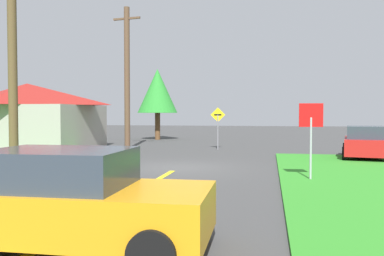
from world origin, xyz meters
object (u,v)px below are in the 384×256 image
at_px(utility_pole_mid, 127,77).
at_px(car_on_crossroad, 365,143).
at_px(car_behind_on_main_road, 78,200).
at_px(stop_sign, 311,126).
at_px(oak_tree_left, 157,91).
at_px(utility_pole_near, 13,66).
at_px(direction_sign, 218,123).
at_px(barn, 27,116).

bearing_deg(utility_pole_mid, car_on_crossroad, -13.16).
relative_size(car_behind_on_main_road, utility_pole_mid, 0.46).
bearing_deg(stop_sign, oak_tree_left, -66.55).
bearing_deg(utility_pole_near, car_behind_on_main_road, -49.53).
xyz_separation_m(car_on_crossroad, utility_pole_near, (-13.92, -7.30, 3.16)).
bearing_deg(car_on_crossroad, direction_sign, 72.33).
height_order(car_behind_on_main_road, utility_pole_mid, utility_pole_mid).
distance_m(direction_sign, oak_tree_left, 10.98).
bearing_deg(barn, stop_sign, -30.37).
distance_m(car_on_crossroad, utility_pole_near, 16.03).
bearing_deg(barn, utility_pole_near, -59.11).
relative_size(stop_sign, utility_pole_mid, 0.29).
xyz_separation_m(car_behind_on_main_road, utility_pole_near, (-6.35, 7.44, 3.15)).
bearing_deg(oak_tree_left, car_behind_on_main_road, -76.70).
xyz_separation_m(stop_sign, barn, (-16.52, 9.68, 0.28)).
distance_m(utility_pole_near, utility_pole_mid, 10.44).
bearing_deg(utility_pole_near, car_on_crossroad, 27.69).
distance_m(car_behind_on_main_road, utility_pole_mid, 19.10).
bearing_deg(utility_pole_mid, car_behind_on_main_road, -72.26).
bearing_deg(car_behind_on_main_road, utility_pole_near, 128.92).
distance_m(utility_pole_near, barn, 11.53).
distance_m(stop_sign, utility_pole_near, 10.90).
bearing_deg(stop_sign, car_on_crossroad, -119.23).
relative_size(car_behind_on_main_road, utility_pole_near, 0.53).
height_order(direction_sign, barn, barn).
relative_size(car_on_crossroad, direction_sign, 1.59).
height_order(car_behind_on_main_road, car_on_crossroad, same).
relative_size(stop_sign, utility_pole_near, 0.33).
bearing_deg(car_on_crossroad, barn, 93.28).
bearing_deg(oak_tree_left, utility_pole_mid, -85.36).
height_order(car_behind_on_main_road, barn, barn).
distance_m(utility_pole_mid, barn, 6.94).
relative_size(utility_pole_near, oak_tree_left, 1.27).
bearing_deg(utility_pole_near, oak_tree_left, 90.40).
distance_m(stop_sign, utility_pole_mid, 14.65).
distance_m(car_behind_on_main_road, direction_sign, 18.88).
xyz_separation_m(car_behind_on_main_road, barn, (-12.19, 17.20, 1.27)).
relative_size(stop_sign, barn, 0.30).
height_order(stop_sign, oak_tree_left, oak_tree_left).
xyz_separation_m(stop_sign, utility_pole_near, (-10.68, -0.09, 2.17)).
bearing_deg(utility_pole_near, barn, 120.89).
relative_size(car_on_crossroad, utility_pole_near, 0.54).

